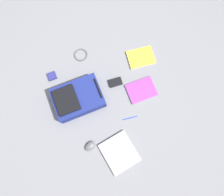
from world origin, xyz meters
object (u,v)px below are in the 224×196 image
(cable_coil, at_px, (81,55))
(earbud_pouch, at_px, (52,76))
(laptop, at_px, (119,153))
(book_comic, at_px, (141,90))
(backpack, at_px, (78,98))
(computer_mouse, at_px, (90,146))
(pen_black, at_px, (130,118))
(power_brick, at_px, (115,82))
(book_blue, at_px, (141,58))

(cable_coil, distance_m, earbud_pouch, 0.36)
(laptop, relative_size, book_comic, 1.06)
(backpack, distance_m, book_comic, 0.62)
(computer_mouse, bearing_deg, pen_black, 76.93)
(book_comic, bearing_deg, computer_mouse, -77.41)
(computer_mouse, relative_size, cable_coil, 0.76)
(computer_mouse, xyz_separation_m, earbud_pouch, (-0.78, 0.06, -0.01))
(backpack, distance_m, earbud_pouch, 0.37)
(backpack, relative_size, computer_mouse, 4.84)
(book_comic, xyz_separation_m, power_brick, (-0.21, -0.16, 0.00))
(computer_mouse, height_order, pen_black, computer_mouse)
(book_blue, xyz_separation_m, power_brick, (0.07, -0.36, 0.00))
(book_blue, distance_m, computer_mouse, 1.00)
(pen_black, bearing_deg, cable_coil, -177.59)
(cable_coil, height_order, pen_black, cable_coil)
(earbud_pouch, bearing_deg, laptop, 7.46)
(earbud_pouch, bearing_deg, backpack, 13.94)
(backpack, distance_m, book_blue, 0.76)
(laptop, height_order, book_comic, laptop)
(book_comic, height_order, cable_coil, book_comic)
(book_comic, height_order, pen_black, book_comic)
(laptop, xyz_separation_m, earbud_pouch, (-0.98, -0.13, -0.00))
(earbud_pouch, bearing_deg, computer_mouse, -4.49)
(laptop, height_order, pen_black, laptop)
(book_blue, xyz_separation_m, computer_mouse, (0.44, -0.90, 0.01))
(book_comic, bearing_deg, laptop, -55.03)
(book_comic, bearing_deg, pen_black, -57.90)
(cable_coil, relative_size, pen_black, 0.95)
(book_comic, distance_m, pen_black, 0.29)
(pen_black, distance_m, earbud_pouch, 0.87)
(cable_coil, xyz_separation_m, earbud_pouch, (0.03, -0.36, 0.01))
(cable_coil, bearing_deg, computer_mouse, -27.42)
(laptop, distance_m, book_comic, 0.63)
(computer_mouse, relative_size, pen_black, 0.72)
(book_comic, distance_m, earbud_pouch, 0.89)
(backpack, bearing_deg, power_brick, 81.51)
(book_comic, bearing_deg, earbud_pouch, -134.01)
(laptop, bearing_deg, backpack, -176.29)
(backpack, height_order, earbud_pouch, backpack)
(power_brick, relative_size, earbud_pouch, 1.57)
(book_comic, distance_m, cable_coil, 0.71)
(backpack, bearing_deg, book_blue, 90.85)
(cable_coil, bearing_deg, laptop, -12.84)
(book_blue, height_order, earbud_pouch, earbud_pouch)
(book_blue, xyz_separation_m, earbud_pouch, (-0.34, -0.84, 0.00))
(backpack, relative_size, pen_black, 3.50)
(book_comic, relative_size, earbud_pouch, 3.89)
(book_comic, height_order, earbud_pouch, earbud_pouch)
(laptop, xyz_separation_m, book_blue, (-0.64, 0.72, -0.00))
(laptop, height_order, earbud_pouch, laptop)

